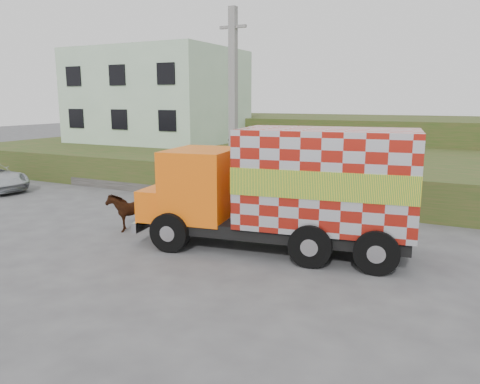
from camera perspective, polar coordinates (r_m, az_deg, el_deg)
The scene contains 9 objects.
ground at distance 16.12m, azimuth -5.20°, elevation -4.28°, with size 120.00×120.00×0.00m, color #474749.
embankment at distance 24.85m, azimuth 7.01°, elevation 2.95°, with size 40.00×12.00×1.50m, color #294918.
embankment_far at distance 36.23m, azimuth 13.50°, elevation 6.52°, with size 40.00×12.00×3.00m, color #294918.
retaining_strip at distance 20.58m, azimuth -3.79°, elevation -0.27°, with size 16.00×0.50×0.40m, color #595651.
building at distance 32.48m, azimuth -9.88°, elevation 11.45°, with size 10.00×8.00×6.00m, color silver.
utility_pole at distance 20.03m, azimuth -0.84°, elevation 10.60°, with size 1.20×0.30×8.00m.
cargo_truck at distance 13.32m, azimuth 6.00°, elevation 0.41°, with size 8.16×3.70×3.52m.
cow at distance 16.15m, azimuth -13.21°, elevation -2.17°, with size 0.69×1.50×1.27m, color #331B0C.
pedestrian at distance 20.70m, azimuth -0.72°, elevation 5.64°, with size 0.57×0.37×1.55m, color #322E2C.
Camera 1 is at (8.23, -13.17, 4.31)m, focal length 35.00 mm.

